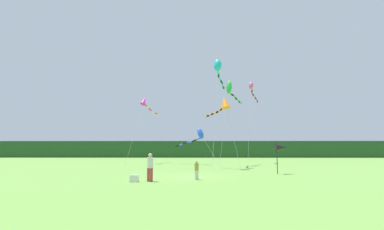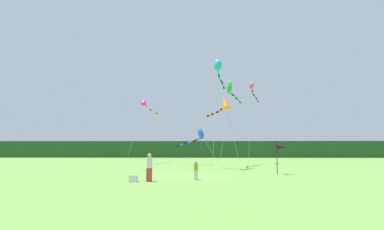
{
  "view_description": "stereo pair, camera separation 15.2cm",
  "coord_description": "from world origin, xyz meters",
  "px_view_note": "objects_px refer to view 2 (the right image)",
  "views": [
    {
      "loc": [
        0.46,
        -22.01,
        2.1
      ],
      "look_at": [
        0.0,
        6.0,
        5.43
      ],
      "focal_mm": 26.38,
      "sensor_mm": 36.0,
      "label": 1
    },
    {
      "loc": [
        0.61,
        -22.01,
        2.1
      ],
      "look_at": [
        0.0,
        6.0,
        5.43
      ],
      "focal_mm": 26.38,
      "sensor_mm": 36.0,
      "label": 2
    }
  ],
  "objects_px": {
    "kite_rainbow": "(252,88)",
    "kite_cyan": "(218,67)",
    "person_adult": "(149,166)",
    "person_child": "(196,169)",
    "cooler_box": "(133,178)",
    "kite_magenta": "(146,103)",
    "banner_flag_pole": "(281,147)",
    "kite_orange": "(224,103)",
    "kite_green": "(230,89)",
    "kite_blue": "(198,135)"
  },
  "relations": [
    {
      "from": "kite_green",
      "to": "banner_flag_pole",
      "type": "bearing_deg",
      "value": -76.81
    },
    {
      "from": "person_child",
      "to": "kite_green",
      "type": "height_order",
      "value": "kite_green"
    },
    {
      "from": "person_child",
      "to": "kite_rainbow",
      "type": "height_order",
      "value": "kite_rainbow"
    },
    {
      "from": "person_adult",
      "to": "kite_orange",
      "type": "distance_m",
      "value": 13.86
    },
    {
      "from": "cooler_box",
      "to": "kite_blue",
      "type": "xyz_separation_m",
      "value": [
        4.11,
        19.21,
        3.6
      ]
    },
    {
      "from": "person_child",
      "to": "kite_green",
      "type": "relative_size",
      "value": 0.12
    },
    {
      "from": "cooler_box",
      "to": "banner_flag_pole",
      "type": "height_order",
      "value": "banner_flag_pole"
    },
    {
      "from": "banner_flag_pole",
      "to": "kite_blue",
      "type": "xyz_separation_m",
      "value": [
        -6.87,
        13.52,
        1.63
      ]
    },
    {
      "from": "cooler_box",
      "to": "kite_magenta",
      "type": "xyz_separation_m",
      "value": [
        -3.42,
        22.07,
        8.43
      ]
    },
    {
      "from": "kite_orange",
      "to": "kite_green",
      "type": "distance_m",
      "value": 6.8
    },
    {
      "from": "kite_blue",
      "to": "kite_cyan",
      "type": "bearing_deg",
      "value": -66.22
    },
    {
      "from": "cooler_box",
      "to": "kite_green",
      "type": "xyz_separation_m",
      "value": [
        8.25,
        17.34,
        9.4
      ]
    },
    {
      "from": "banner_flag_pole",
      "to": "kite_magenta",
      "type": "height_order",
      "value": "kite_magenta"
    },
    {
      "from": "banner_flag_pole",
      "to": "kite_rainbow",
      "type": "relative_size",
      "value": 0.23
    },
    {
      "from": "person_child",
      "to": "kite_orange",
      "type": "bearing_deg",
      "value": 73.97
    },
    {
      "from": "person_adult",
      "to": "person_child",
      "type": "distance_m",
      "value": 3.18
    },
    {
      "from": "kite_rainbow",
      "to": "kite_magenta",
      "type": "bearing_deg",
      "value": -178.66
    },
    {
      "from": "kite_rainbow",
      "to": "kite_green",
      "type": "relative_size",
      "value": 1.09
    },
    {
      "from": "kite_rainbow",
      "to": "kite_green",
      "type": "bearing_deg",
      "value": -126.6
    },
    {
      "from": "person_child",
      "to": "kite_orange",
      "type": "distance_m",
      "value": 12.11
    },
    {
      "from": "cooler_box",
      "to": "banner_flag_pole",
      "type": "relative_size",
      "value": 0.19
    },
    {
      "from": "kite_magenta",
      "to": "kite_green",
      "type": "xyz_separation_m",
      "value": [
        11.68,
        -4.72,
        0.97
      ]
    },
    {
      "from": "kite_green",
      "to": "cooler_box",
      "type": "bearing_deg",
      "value": -115.45
    },
    {
      "from": "banner_flag_pole",
      "to": "kite_cyan",
      "type": "xyz_separation_m",
      "value": [
        -4.52,
        8.19,
        9.33
      ]
    },
    {
      "from": "banner_flag_pole",
      "to": "kite_blue",
      "type": "distance_m",
      "value": 15.25
    },
    {
      "from": "cooler_box",
      "to": "kite_green",
      "type": "height_order",
      "value": "kite_green"
    },
    {
      "from": "kite_magenta",
      "to": "banner_flag_pole",
      "type": "bearing_deg",
      "value": -48.66
    },
    {
      "from": "cooler_box",
      "to": "kite_orange",
      "type": "distance_m",
      "value": 14.78
    },
    {
      "from": "kite_magenta",
      "to": "kite_cyan",
      "type": "distance_m",
      "value": 13.15
    },
    {
      "from": "kite_magenta",
      "to": "kite_orange",
      "type": "bearing_deg",
      "value": -46.39
    },
    {
      "from": "person_adult",
      "to": "kite_orange",
      "type": "bearing_deg",
      "value": 62.16
    },
    {
      "from": "person_adult",
      "to": "person_child",
      "type": "bearing_deg",
      "value": 19.74
    },
    {
      "from": "person_child",
      "to": "banner_flag_pole",
      "type": "bearing_deg",
      "value": 32.2
    },
    {
      "from": "banner_flag_pole",
      "to": "kite_green",
      "type": "height_order",
      "value": "kite_green"
    },
    {
      "from": "kite_magenta",
      "to": "kite_rainbow",
      "type": "height_order",
      "value": "kite_rainbow"
    },
    {
      "from": "person_adult",
      "to": "banner_flag_pole",
      "type": "relative_size",
      "value": 0.67
    },
    {
      "from": "banner_flag_pole",
      "to": "kite_green",
      "type": "xyz_separation_m",
      "value": [
        -2.73,
        11.65,
        7.43
      ]
    },
    {
      "from": "kite_orange",
      "to": "kite_magenta",
      "type": "bearing_deg",
      "value": 133.61
    },
    {
      "from": "kite_rainbow",
      "to": "kite_cyan",
      "type": "relative_size",
      "value": 0.94
    },
    {
      "from": "person_adult",
      "to": "person_child",
      "type": "relative_size",
      "value": 1.39
    },
    {
      "from": "kite_magenta",
      "to": "kite_rainbow",
      "type": "relative_size",
      "value": 0.82
    },
    {
      "from": "kite_magenta",
      "to": "kite_orange",
      "type": "relative_size",
      "value": 1.25
    },
    {
      "from": "kite_blue",
      "to": "kite_rainbow",
      "type": "bearing_deg",
      "value": 22.12
    },
    {
      "from": "kite_rainbow",
      "to": "person_child",
      "type": "bearing_deg",
      "value": -110.89
    },
    {
      "from": "person_child",
      "to": "kite_magenta",
      "type": "distance_m",
      "value": 23.45
    },
    {
      "from": "person_adult",
      "to": "cooler_box",
      "type": "xyz_separation_m",
      "value": [
        -0.96,
        -0.19,
        -0.79
      ]
    },
    {
      "from": "cooler_box",
      "to": "kite_green",
      "type": "bearing_deg",
      "value": 64.55
    },
    {
      "from": "kite_rainbow",
      "to": "kite_green",
      "type": "distance_m",
      "value": 6.44
    },
    {
      "from": "person_adult",
      "to": "kite_magenta",
      "type": "distance_m",
      "value": 23.59
    },
    {
      "from": "person_child",
      "to": "kite_orange",
      "type": "height_order",
      "value": "kite_orange"
    }
  ]
}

